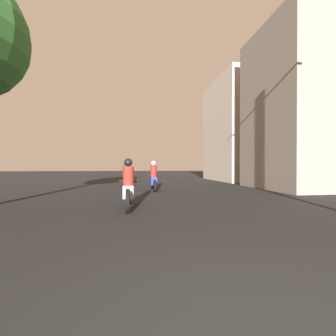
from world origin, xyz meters
The scene contains 5 objects.
motorcycle_silver centered at (-0.91, 5.83, 0.60)m, with size 0.60×2.00×1.48m.
motorcycle_blue centered at (0.24, 10.65, 0.61)m, with size 0.60×2.08×1.53m.
motorcycle_white centered at (-1.28, 14.04, 0.65)m, with size 0.60×2.14×1.64m.
building_right_near centered at (8.49, 10.34, 4.44)m, with size 4.75×5.23×8.88m.
building_right_far centered at (8.87, 17.81, 4.38)m, with size 5.27×6.84×8.75m.
Camera 1 is at (-0.73, -0.91, 1.25)m, focal length 24.00 mm.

